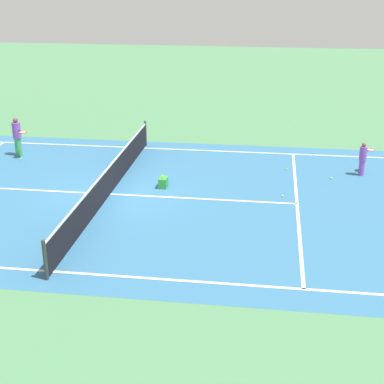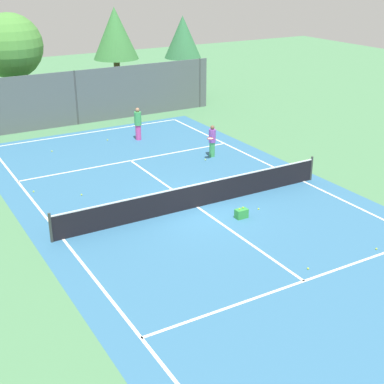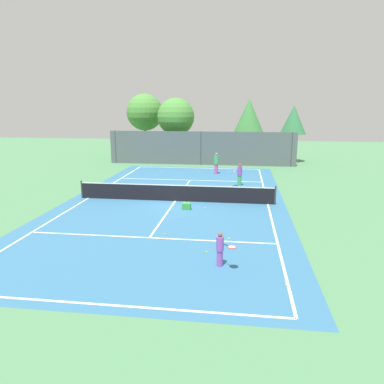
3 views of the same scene
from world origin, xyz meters
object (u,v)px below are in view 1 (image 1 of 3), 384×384
Objects in this scene: player_2 at (363,158)px; tennis_ball_7 at (282,196)px; tennis_ball_2 at (331,178)px; tennis_ball_8 at (161,176)px; tennis_ball_5 at (21,159)px; tennis_ball_4 at (384,158)px; ball_crate at (163,182)px; player_0 at (17,136)px; tennis_ball_9 at (286,169)px.

player_2 is 4.03m from tennis_ball_7.
tennis_ball_8 is (-0.68, 6.29, 0.00)m from tennis_ball_2.
player_2 is 13.52m from tennis_ball_5.
tennis_ball_4 is at bearing -28.95° from player_2.
tennis_ball_5 is at bearing 70.30° from ball_crate.
tennis_ball_5 is (-0.03, 13.51, -0.63)m from player_2.
player_0 reaches higher than tennis_ball_7.
tennis_ball_4 is 1.00× the size of tennis_ball_9.
tennis_ball_4 is 6.40m from tennis_ball_7.
tennis_ball_7 is (-3.21, -10.86, -0.80)m from player_0.
tennis_ball_7 is 4.70m from tennis_ball_8.
tennis_ball_4 is at bearing -40.33° from tennis_ball_2.
tennis_ball_5 is at bearing 91.36° from tennis_ball_9.
player_2 is at bearing -92.29° from player_0.
tennis_ball_4 is 9.34m from tennis_ball_8.
tennis_ball_4 and tennis_ball_8 have the same top height.
player_0 is at bearing 84.78° from tennis_ball_2.
player_0 is 1.26× the size of player_2.
tennis_ball_9 is (0.22, 2.80, -0.63)m from player_2.
player_2 is 19.36× the size of tennis_ball_9.
tennis_ball_2 is at bearing 139.67° from tennis_ball_4.
ball_crate is at bearing 119.84° from tennis_ball_9.
tennis_ball_5 is 1.00× the size of tennis_ball_9.
tennis_ball_9 is (2.52, -4.39, -0.15)m from ball_crate.
tennis_ball_4 and tennis_ball_7 have the same top height.
tennis_ball_7 is at bearing -107.08° from tennis_ball_8.
ball_crate reaches higher than tennis_ball_9.
tennis_ball_8 is at bearing 107.84° from tennis_ball_9.
tennis_ball_9 is (0.25, -10.71, 0.00)m from tennis_ball_5.
tennis_ball_7 is at bearing 139.26° from tennis_ball_4.
tennis_ball_2 is 1.00× the size of tennis_ball_4.
tennis_ball_8 is at bearing 14.96° from ball_crate.
player_0 is 11.36m from tennis_ball_7.
tennis_ball_2 is 1.83m from tennis_ball_9.
player_0 is 24.35× the size of tennis_ball_7.
ball_crate is 7.20× the size of tennis_ball_2.
ball_crate is (-2.30, 7.18, -0.48)m from player_2.
ball_crate is at bearing -165.04° from tennis_ball_8.
tennis_ball_5 is 10.71m from tennis_ball_9.
tennis_ball_2 is 1.00× the size of tennis_ball_7.
ball_crate reaches higher than tennis_ball_5.
player_2 is 7.56m from ball_crate.
tennis_ball_9 is at bearing 116.20° from tennis_ball_4.
tennis_ball_2 is 1.00× the size of tennis_ball_8.
player_2 is 7.59m from tennis_ball_8.
tennis_ball_7 is at bearing 138.70° from tennis_ball_2.
tennis_ball_9 is at bearing -88.64° from tennis_ball_5.
player_0 is at bearing 28.81° from tennis_ball_5.
tennis_ball_8 is at bearing 72.92° from tennis_ball_7.
tennis_ball_7 is 1.00× the size of tennis_ball_9.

